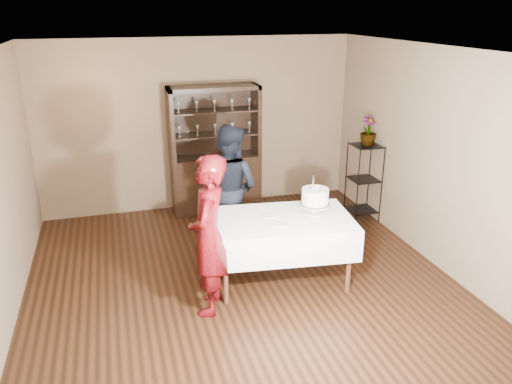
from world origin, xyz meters
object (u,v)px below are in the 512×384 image
at_px(cake_table, 281,233).
at_px(china_hutch, 216,170).
at_px(man, 229,188).
at_px(potted_plant, 368,131).
at_px(woman, 209,236).
at_px(cake, 315,198).
at_px(plant_etagere, 364,179).

bearing_deg(cake_table, china_hutch, 96.06).
xyz_separation_m(man, potted_plant, (2.20, 0.36, 0.54)).
relative_size(woman, potted_plant, 4.11).
height_order(woman, potted_plant, woman).
bearing_deg(china_hutch, woman, -103.31).
bearing_deg(cake, china_hutch, 105.58).
distance_m(man, cake, 1.32).
bearing_deg(woman, plant_etagere, 143.07).
distance_m(china_hutch, plant_etagere, 2.33).
relative_size(china_hutch, man, 1.17).
bearing_deg(potted_plant, cake, -135.16).
xyz_separation_m(man, cake, (0.78, -1.05, 0.16)).
distance_m(plant_etagere, potted_plant, 0.75).
bearing_deg(woman, man, 178.68).
bearing_deg(cake, cake_table, -176.21).
xyz_separation_m(china_hutch, potted_plant, (2.10, -1.04, 0.74)).
height_order(cake_table, man, man).
bearing_deg(plant_etagere, china_hutch, 153.17).
relative_size(woman, man, 1.02).
bearing_deg(cake, plant_etagere, 44.93).
distance_m(cake_table, man, 1.16).
distance_m(cake, potted_plant, 2.04).
relative_size(cake_table, cake, 3.57).
height_order(plant_etagere, cake, cake).
distance_m(china_hutch, potted_plant, 2.45).
bearing_deg(potted_plant, man, -170.76).
bearing_deg(man, cake, 173.23).
distance_m(china_hutch, man, 1.41).
xyz_separation_m(woman, cake, (1.35, 0.37, 0.14)).
relative_size(cake_table, woman, 1.00).
bearing_deg(china_hutch, cake, -74.42).
xyz_separation_m(china_hutch, man, (-0.10, -1.40, 0.19)).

